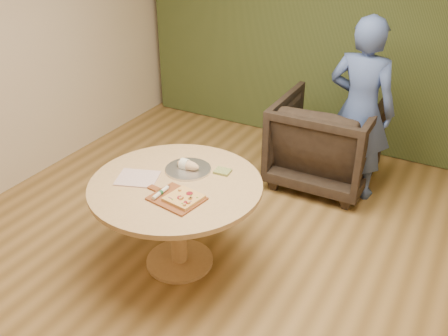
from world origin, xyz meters
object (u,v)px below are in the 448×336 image
at_px(pedestal_table, 176,199).
at_px(armchair, 326,138).
at_px(cutlery_roll, 161,193).
at_px(serving_tray, 188,169).
at_px(pizza_paddle, 176,198).
at_px(bread_roll, 187,165).
at_px(flatbread_pizza, 184,198).
at_px(person_standing, 360,110).

height_order(pedestal_table, armchair, armchair).
relative_size(cutlery_roll, serving_tray, 0.56).
xyz_separation_m(pedestal_table, cutlery_roll, (0.01, -0.20, 0.17)).
bearing_deg(pizza_paddle, bread_roll, 120.74).
distance_m(flatbread_pizza, person_standing, 2.06).
bearing_deg(flatbread_pizza, cutlery_roll, -172.04).
bearing_deg(flatbread_pizza, pedestal_table, 136.84).
distance_m(pizza_paddle, serving_tray, 0.42).
bearing_deg(person_standing, armchair, -4.98).
bearing_deg(bread_roll, pizza_paddle, -68.47).
bearing_deg(bread_roll, person_standing, 59.41).
bearing_deg(person_standing, serving_tray, 63.92).
bearing_deg(pizza_paddle, serving_tray, 119.62).
distance_m(pedestal_table, serving_tray, 0.26).
height_order(pizza_paddle, flatbread_pizza, flatbread_pizza).
bearing_deg(serving_tray, cutlery_roll, -85.35).
relative_size(flatbread_pizza, person_standing, 0.14).
height_order(pedestal_table, bread_roll, bread_roll).
relative_size(pizza_paddle, cutlery_roll, 2.35).
bearing_deg(flatbread_pizza, serving_tray, 118.71).
height_order(cutlery_roll, bread_roll, bread_roll).
bearing_deg(flatbread_pizza, bread_roll, 119.70).
bearing_deg(person_standing, bread_roll, 63.68).
bearing_deg(armchair, person_standing, 169.97).
height_order(flatbread_pizza, serving_tray, flatbread_pizza).
bearing_deg(pizza_paddle, flatbread_pizza, 14.07).
relative_size(pizza_paddle, flatbread_pizza, 1.85).
distance_m(serving_tray, person_standing, 1.79).
bearing_deg(pedestal_table, person_standing, 63.34).
relative_size(pizza_paddle, serving_tray, 1.31).
bearing_deg(serving_tray, person_standing, 59.65).
xyz_separation_m(serving_tray, bread_roll, (-0.01, 0.00, 0.04)).
xyz_separation_m(flatbread_pizza, armchair, (0.38, 1.98, -0.28)).
distance_m(armchair, person_standing, 0.49).
xyz_separation_m(cutlery_roll, armchair, (0.56, 2.01, -0.29)).
relative_size(pedestal_table, bread_roll, 6.71).
relative_size(flatbread_pizza, bread_roll, 1.31).
height_order(pedestal_table, person_standing, person_standing).
xyz_separation_m(pizza_paddle, flatbread_pizza, (0.07, 0.01, 0.02)).
xyz_separation_m(pedestal_table, armchair, (0.57, 1.81, -0.12)).
distance_m(pedestal_table, cutlery_roll, 0.27).
xyz_separation_m(pedestal_table, serving_tray, (-0.02, 0.21, 0.15)).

